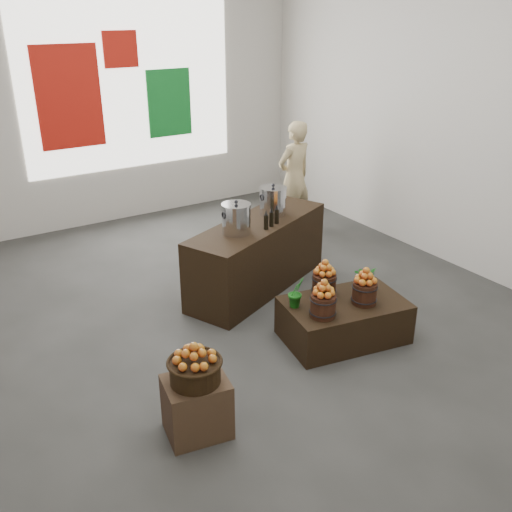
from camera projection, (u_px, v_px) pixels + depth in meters
ground at (236, 310)px, 6.26m from camera, size 7.00×7.00×0.00m
back_wall at (109, 87)px, 8.15m from camera, size 6.00×0.04×4.00m
back_opening at (130, 85)px, 8.29m from camera, size 3.20×0.02×2.40m
deco_red_left at (69, 97)px, 7.88m from camera, size 0.90×0.04×1.40m
deco_green_right at (169, 103)px, 8.69m from camera, size 0.70×0.04×1.00m
deco_red_upper at (120, 49)px, 8.03m from camera, size 0.50×0.04×0.50m
crate at (197, 407)px, 4.39m from camera, size 0.54×0.47×0.48m
wicker_basket at (195, 372)px, 4.26m from camera, size 0.38×0.38×0.17m
apples_in_basket at (194, 353)px, 4.19m from camera, size 0.30×0.30×0.16m
display_table at (344, 320)px, 5.67m from camera, size 1.30×0.93×0.41m
apple_bucket_front_left at (323, 306)px, 5.28m from camera, size 0.24×0.24×0.22m
apples_in_bucket_front_left at (324, 288)px, 5.21m from camera, size 0.18×0.18×0.16m
apple_bucket_front_right at (364, 293)px, 5.51m from camera, size 0.24×0.24×0.22m
apples_in_bucket_front_right at (366, 275)px, 5.44m from camera, size 0.18×0.18×0.16m
apple_bucket_rear at (324, 284)px, 5.68m from camera, size 0.24×0.24×0.22m
apples_in_bucket_rear at (325, 267)px, 5.61m from camera, size 0.18×0.18×0.16m
herb_garnish_right at (364, 277)px, 5.79m from camera, size 0.26×0.23×0.25m
herb_garnish_left at (296, 292)px, 5.44m from camera, size 0.18×0.15×0.30m
counter at (258, 255)px, 6.62m from camera, size 2.09×1.38×0.82m
stock_pot_left at (236, 219)px, 6.08m from camera, size 0.31×0.31×0.31m
stock_pot_center at (273, 202)px, 6.63m from camera, size 0.31×0.31×0.31m
oil_cruets at (273, 216)px, 6.31m from camera, size 0.22×0.14×0.23m
shopper at (294, 177)px, 8.20m from camera, size 0.63×0.46×1.61m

